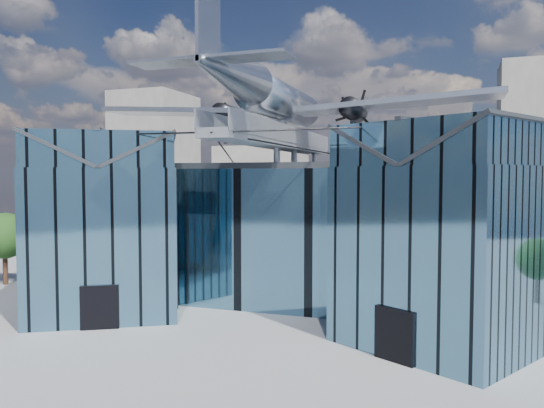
% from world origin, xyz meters
% --- Properties ---
extents(ground_plane, '(120.00, 120.00, 0.00)m').
position_xyz_m(ground_plane, '(0.00, 0.00, 0.00)').
color(ground_plane, gray).
extents(museum, '(32.88, 24.50, 17.60)m').
position_xyz_m(museum, '(0.00, 5.82, 5.54)').
color(museum, teal).
rests_on(museum, ground).
extents(bg_towers, '(77.00, 24.50, 26.00)m').
position_xyz_m(bg_towers, '(1.45, 50.49, 10.01)').
color(bg_towers, gray).
rests_on(bg_towers, ground).
extents(tree_side_w, '(4.09, 4.09, 5.99)m').
position_xyz_m(tree_side_w, '(-24.06, 3.85, 4.05)').
color(tree_side_w, '#372116').
rests_on(tree_side_w, ground).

